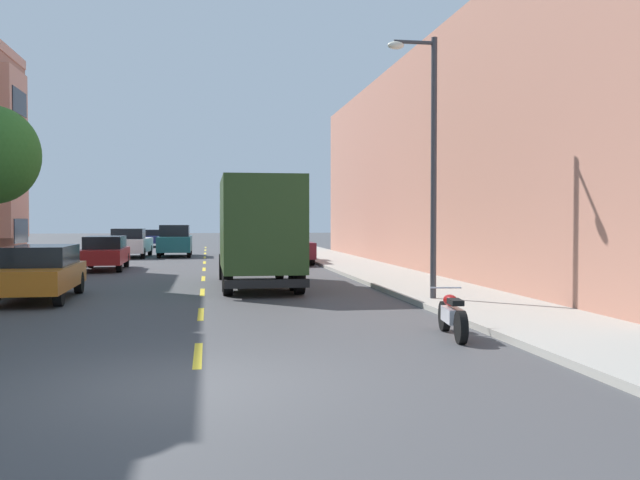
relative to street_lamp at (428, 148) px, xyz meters
The scene contains 16 objects.
ground_plane 23.05m from the street_lamp, 105.21° to the left, with size 160.00×160.00×0.00m, color #424244.
sidewalk_left 24.13m from the street_lamp, 123.28° to the left, with size 3.20×120.00×0.14m, color #A39E93.
sidewalk_right 20.33m from the street_lamp, 86.69° to the left, with size 3.20×120.00×0.14m, color #A39E93.
lane_centerline_dashes 17.91m from the street_lamp, 109.96° to the left, with size 0.14×47.20×0.01m.
apartment_block_opposite 14.20m from the street_lamp, 56.89° to the left, with size 10.00×36.00×9.44m, color #B27560.
street_lamp is the anchor object (origin of this frame).
delivery_box_truck 6.97m from the street_lamp, 128.71° to the left, with size 2.43×7.60×3.54m.
parked_pickup_charcoal 26.83m from the street_lamp, 93.69° to the left, with size 2.12×5.34×1.73m.
parked_pickup_burgundy 17.99m from the street_lamp, 95.27° to the left, with size 2.05×5.32×1.73m.
parked_sedan_navy 42.63m from the street_lamp, 104.12° to the left, with size 1.91×4.54×1.43m.
parked_wagon_red 17.98m from the street_lamp, 125.83° to the left, with size 1.92×4.74×1.50m.
parked_wagon_orange 11.25m from the street_lamp, 165.71° to the left, with size 1.92×4.74×1.50m.
parked_pickup_white 26.95m from the street_lamp, 112.66° to the left, with size 2.15×5.36×1.73m.
parked_wagon_silver 44.27m from the street_lamp, 92.12° to the left, with size 1.90×4.73×1.50m.
moving_teal_sedan 26.64m from the street_lamp, 107.04° to the left, with size 1.95×4.80×1.93m.
parked_motorcycle 6.43m from the street_lamp, 103.21° to the right, with size 0.62×2.05×0.90m.
Camera 1 is at (0.17, -9.40, 2.22)m, focal length 38.56 mm.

